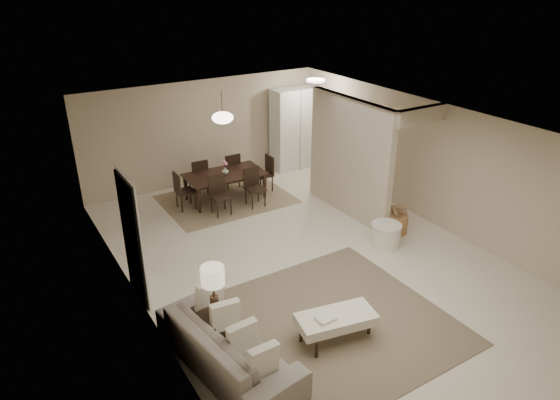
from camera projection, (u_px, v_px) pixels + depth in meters
floor at (311, 261)px, 9.03m from camera, size 9.00×9.00×0.00m
ceiling at (315, 127)px, 7.99m from camera, size 9.00×9.00×0.00m
back_wall at (205, 132)px, 11.98m from camera, size 6.00×0.00×6.00m
left_wall at (140, 244)px, 7.08m from camera, size 0.00×9.00×9.00m
right_wall at (436, 165)px, 9.95m from camera, size 0.00×9.00×9.00m
partition at (349, 158)px, 10.34m from camera, size 0.15×2.50×2.50m
doorway at (132, 240)px, 7.65m from camera, size 0.04×0.90×2.04m
pantry_cabinet at (294, 129)px, 12.92m from camera, size 1.20×0.55×2.10m
flush_light at (316, 80)px, 11.57m from camera, size 0.44×0.44×0.05m
living_rug at (333, 321)px, 7.46m from camera, size 3.20×3.20×0.01m
sofa at (228, 346)px, 6.49m from camera, size 2.38×1.21×0.66m
ottoman_bench at (336, 320)px, 7.00m from camera, size 1.19×0.72×0.40m
side_table at (216, 329)px, 6.92m from camera, size 0.56×0.56×0.51m
table_lamp at (213, 280)px, 6.57m from camera, size 0.32×0.32×0.76m
round_pouf at (386, 235)px, 9.45m from camera, size 0.57×0.57×0.44m
wicker_basket at (396, 224)px, 9.95m from camera, size 0.56×0.56×0.38m
dining_rug at (227, 199)px, 11.45m from camera, size 2.80×2.10×0.01m
dining_table at (226, 187)px, 11.32m from camera, size 1.80×1.03×0.62m
dining_chairs at (226, 182)px, 11.27m from camera, size 2.32×1.70×0.86m
vase at (225, 171)px, 11.16m from camera, size 0.19×0.19×0.16m
yellow_mat at (343, 197)px, 11.55m from camera, size 1.02×0.77×0.01m
pendant_light at (223, 118)px, 10.65m from camera, size 0.46×0.46×0.71m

